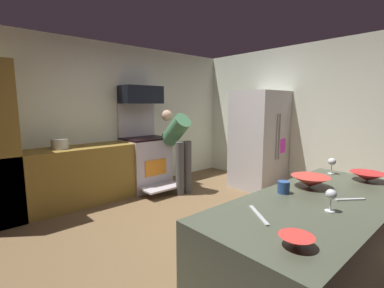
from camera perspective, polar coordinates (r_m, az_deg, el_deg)
ground_plane at (r=3.55m, az=2.94°, el=-17.80°), size 5.20×4.80×0.02m
wall_back at (r=5.12m, az=-15.82°, el=5.23°), size 5.20×0.12×2.60m
wall_right at (r=5.30m, az=23.00°, el=4.98°), size 0.12×4.80×2.60m
lower_cabinet_run at (r=4.58m, az=-23.57°, el=-6.29°), size 2.40×0.60×0.90m
oven_range at (r=5.08m, az=-9.74°, el=-3.56°), size 0.76×1.02×1.56m
microwave at (r=5.05m, az=-10.65°, el=10.13°), size 0.74×0.38×0.31m
refrigerator at (r=5.21m, az=13.89°, el=0.87°), size 0.89×0.80×1.79m
person_cook at (r=4.75m, az=-2.93°, el=0.20°), size 0.31×0.66×1.45m
counter_island at (r=2.30m, az=24.48°, el=-21.25°), size 1.91×0.80×0.90m
mixing_bowl_large at (r=2.38m, az=23.58°, el=-7.25°), size 0.30×0.30×0.09m
mixing_bowl_small at (r=1.42m, az=21.03°, el=-18.53°), size 0.17×0.17×0.05m
mixing_bowl_prep at (r=2.80m, az=32.90°, el=-5.78°), size 0.27×0.27×0.07m
wine_glass_near at (r=2.88m, az=27.32°, el=-3.44°), size 0.07×0.07×0.15m
wine_glass_mid at (r=1.89m, az=27.18°, el=-9.63°), size 0.06×0.06×0.14m
mug_tea at (r=2.15m, az=18.68°, el=-8.60°), size 0.09×0.09×0.09m
knife_chef at (r=1.71m, az=13.81°, el=-14.26°), size 0.18×0.25×0.01m
knife_paring at (r=2.21m, az=30.30°, el=-10.00°), size 0.18×0.15×0.01m
stock_pot at (r=4.43m, az=-26.03°, el=0.02°), size 0.24×0.24×0.15m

